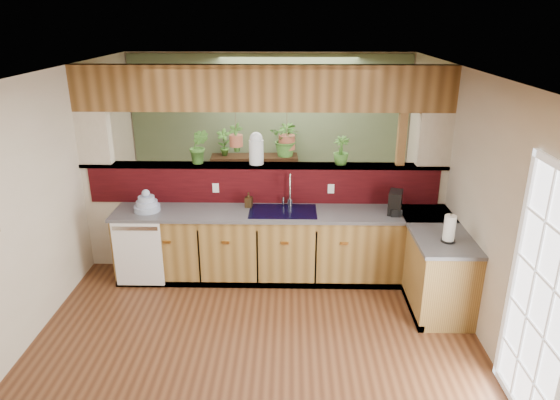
{
  "coord_description": "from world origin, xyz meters",
  "views": [
    {
      "loc": [
        0.33,
        -4.66,
        3.15
      ],
      "look_at": [
        0.22,
        0.7,
        1.15
      ],
      "focal_mm": 32.0,
      "sensor_mm": 36.0,
      "label": 1
    }
  ],
  "objects_px": {
    "faucet": "(290,189)",
    "soap_dispenser": "(249,200)",
    "shelving_console": "(255,183)",
    "dish_stack": "(147,204)",
    "coffee_maker": "(395,204)",
    "paper_towel": "(449,229)",
    "glass_jar": "(256,148)"
  },
  "relations": [
    {
      "from": "coffee_maker",
      "to": "paper_towel",
      "type": "bearing_deg",
      "value": -45.82
    },
    {
      "from": "faucet",
      "to": "dish_stack",
      "type": "relative_size",
      "value": 1.39
    },
    {
      "from": "soap_dispenser",
      "to": "paper_towel",
      "type": "relative_size",
      "value": 0.61
    },
    {
      "from": "glass_jar",
      "to": "shelving_console",
      "type": "xyz_separation_m",
      "value": [
        -0.17,
        1.9,
        -1.09
      ]
    },
    {
      "from": "dish_stack",
      "to": "glass_jar",
      "type": "bearing_deg",
      "value": 16.46
    },
    {
      "from": "dish_stack",
      "to": "paper_towel",
      "type": "xyz_separation_m",
      "value": [
        3.41,
        -0.81,
        0.06
      ]
    },
    {
      "from": "coffee_maker",
      "to": "shelving_console",
      "type": "bearing_deg",
      "value": 145.13
    },
    {
      "from": "soap_dispenser",
      "to": "glass_jar",
      "type": "xyz_separation_m",
      "value": [
        0.09,
        0.24,
        0.6
      ]
    },
    {
      "from": "faucet",
      "to": "coffee_maker",
      "type": "distance_m",
      "value": 1.29
    },
    {
      "from": "paper_towel",
      "to": "glass_jar",
      "type": "relative_size",
      "value": 0.78
    },
    {
      "from": "faucet",
      "to": "coffee_maker",
      "type": "relative_size",
      "value": 1.56
    },
    {
      "from": "soap_dispenser",
      "to": "coffee_maker",
      "type": "bearing_deg",
      "value": -5.84
    },
    {
      "from": "faucet",
      "to": "paper_towel",
      "type": "height_order",
      "value": "faucet"
    },
    {
      "from": "paper_towel",
      "to": "coffee_maker",
      "type": "bearing_deg",
      "value": 117.65
    },
    {
      "from": "coffee_maker",
      "to": "glass_jar",
      "type": "xyz_separation_m",
      "value": [
        -1.68,
        0.42,
        0.56
      ]
    },
    {
      "from": "coffee_maker",
      "to": "shelving_console",
      "type": "relative_size",
      "value": 0.2
    },
    {
      "from": "coffee_maker",
      "to": "faucet",
      "type": "bearing_deg",
      "value": -172.5
    },
    {
      "from": "dish_stack",
      "to": "glass_jar",
      "type": "height_order",
      "value": "glass_jar"
    },
    {
      "from": "shelving_console",
      "to": "faucet",
      "type": "bearing_deg",
      "value": -77.56
    },
    {
      "from": "glass_jar",
      "to": "shelving_console",
      "type": "distance_m",
      "value": 2.2
    },
    {
      "from": "dish_stack",
      "to": "shelving_console",
      "type": "bearing_deg",
      "value": 63.29
    },
    {
      "from": "soap_dispenser",
      "to": "coffee_maker",
      "type": "distance_m",
      "value": 1.78
    },
    {
      "from": "shelving_console",
      "to": "dish_stack",
      "type": "bearing_deg",
      "value": -119.72
    },
    {
      "from": "faucet",
      "to": "dish_stack",
      "type": "height_order",
      "value": "faucet"
    },
    {
      "from": "coffee_maker",
      "to": "shelving_console",
      "type": "xyz_separation_m",
      "value": [
        -1.85,
        2.32,
        -0.53
      ]
    },
    {
      "from": "faucet",
      "to": "glass_jar",
      "type": "relative_size",
      "value": 1.08
    },
    {
      "from": "dish_stack",
      "to": "shelving_console",
      "type": "relative_size",
      "value": 0.22
    },
    {
      "from": "faucet",
      "to": "soap_dispenser",
      "type": "height_order",
      "value": "faucet"
    },
    {
      "from": "soap_dispenser",
      "to": "paper_towel",
      "type": "distance_m",
      "value": 2.39
    },
    {
      "from": "shelving_console",
      "to": "glass_jar",
      "type": "bearing_deg",
      "value": -88.04
    },
    {
      "from": "dish_stack",
      "to": "shelving_console",
      "type": "xyz_separation_m",
      "value": [
        1.15,
        2.29,
        -0.49
      ]
    },
    {
      "from": "paper_towel",
      "to": "shelving_console",
      "type": "bearing_deg",
      "value": 126.09
    }
  ]
}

